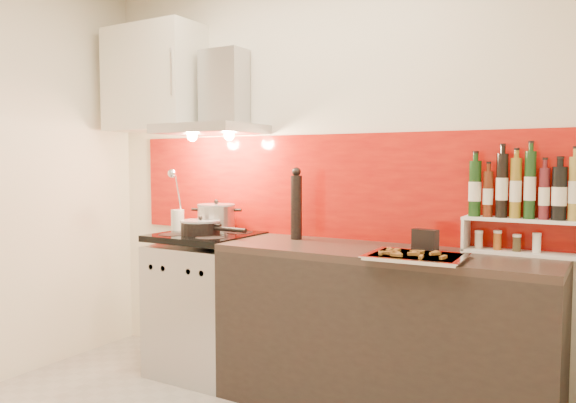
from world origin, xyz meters
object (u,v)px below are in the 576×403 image
Objects in this scene: range_stove at (207,305)px; counter at (381,332)px; stock_pot at (216,218)px; saute_pan at (201,227)px; baking_tray at (416,256)px; pepper_mill at (296,205)px.

counter is at bearing 0.23° from range_stove.
stock_pot is 0.17m from saute_pan.
counter is at bearing 2.62° from saute_pan.
stock_pot is at bearing 167.78° from baking_tray.
saute_pan reaches higher than baking_tray.
stock_pot reaches higher than range_stove.
range_stove is 1.54m from baking_tray.
baking_tray is (0.85, -0.32, -0.20)m from pepper_mill.
baking_tray is (1.45, -0.31, -0.09)m from stock_pot.
baking_tray is at bearing -12.22° from stock_pot.
counter is 3.65× the size of saute_pan.
saute_pan is 0.64m from pepper_mill.
pepper_mill is at bearing 0.93° from stock_pot.
pepper_mill is (0.60, 0.12, 0.67)m from range_stove.
counter is 1.33m from stock_pot.
stock_pot is 0.51× the size of saute_pan.
saute_pan reaches higher than counter.
pepper_mill reaches higher than stock_pot.
stock_pot is 1.49m from baking_tray.
pepper_mill is at bearing 168.82° from counter.
range_stove is at bearing -179.77° from counter.
counter is 4.12× the size of pepper_mill.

